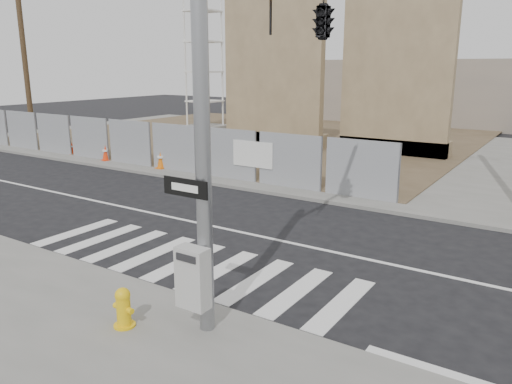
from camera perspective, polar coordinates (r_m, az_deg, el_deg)
The scene contains 12 objects.
ground at distance 13.94m, azimuth -1.31°, elevation -4.72°, with size 100.00×100.00×0.00m, color black.
sidewalk_far at distance 26.35m, azimuth 16.17°, elevation 3.90°, with size 50.00×20.00×0.12m, color slate.
signal_pole at distance 10.13m, azimuth 3.86°, elevation 15.64°, with size 0.96×5.87×7.00m.
chain_link_fence at distance 23.84m, azimuth -14.57°, elevation 5.56°, with size 24.60×0.04×2.00m, color gray.
concrete_wall_left at distance 28.01m, azimuth 1.99°, elevation 11.86°, with size 6.00×1.30×8.00m.
concrete_wall_right at distance 26.22m, azimuth 15.67°, elevation 11.20°, with size 5.50×1.30×8.00m.
utility_pole_left at distance 30.28m, azimuth -24.99°, elevation 14.23°, with size 1.60×0.28×10.00m.
fire_hydrant at distance 9.13m, azimuth -14.92°, elevation -12.63°, with size 0.44×0.41×0.72m.
traffic_cone_a at distance 27.30m, azimuth -20.28°, elevation 4.71°, with size 0.43×0.43×0.64m.
traffic_cone_b at distance 25.01m, azimuth -16.82°, elevation 4.30°, with size 0.48×0.48×0.74m.
traffic_cone_c at distance 22.45m, azimuth -10.83°, elevation 3.65°, with size 0.41×0.41×0.79m.
traffic_cone_d at distance 18.56m, azimuth 5.54°, elevation 1.52°, with size 0.39×0.39×0.71m.
Camera 1 is at (7.46, -10.88, 4.52)m, focal length 35.00 mm.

